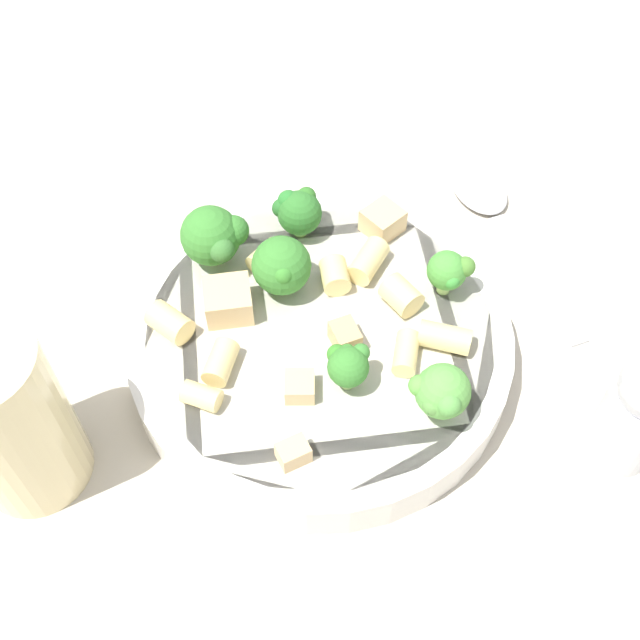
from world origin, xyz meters
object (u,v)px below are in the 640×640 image
at_px(broccoli_floret_2, 281,266).
at_px(chicken_chunk_0, 293,385).
at_px(rigatoni_0, 170,322).
at_px(pepper_shaker, 639,411).
at_px(chicken_chunk_3, 293,453).
at_px(chicken_chunk_2, 383,221).
at_px(chicken_chunk_1, 230,296).
at_px(rigatoni_5, 221,362).
at_px(rigatoni_7, 445,337).
at_px(broccoli_floret_1, 441,393).
at_px(rigatoni_3, 201,396).
at_px(broccoli_floret_3, 348,364).
at_px(rigatoni_2, 406,353).
at_px(chicken_chunk_4, 345,336).
at_px(spoon, 493,210).
at_px(rigatoni_4, 330,274).
at_px(broccoli_floret_0, 449,271).
at_px(rigatoni_8, 401,295).
at_px(rigatoni_6, 368,261).
at_px(broccoli_floret_4, 214,236).
at_px(rigatoni_1, 265,256).
at_px(pasta_bowl, 320,341).
at_px(drinking_glass, 12,427).
at_px(broccoli_floret_5, 298,211).

distance_m(broccoli_floret_2, chicken_chunk_0, 0.07).
distance_m(rigatoni_0, pepper_shaker, 0.26).
bearing_deg(chicken_chunk_3, chicken_chunk_2, 176.32).
relative_size(chicken_chunk_1, chicken_chunk_3, 1.67).
bearing_deg(rigatoni_5, rigatoni_7, 112.22).
height_order(broccoli_floret_1, chicken_chunk_0, broccoli_floret_1).
xyz_separation_m(rigatoni_3, pepper_shaker, (-0.05, 0.23, 0.01)).
bearing_deg(rigatoni_3, chicken_chunk_2, 155.34).
xyz_separation_m(broccoli_floret_3, rigatoni_0, (-0.01, -0.11, -0.01)).
bearing_deg(rigatoni_2, pepper_shaker, 85.95).
relative_size(rigatoni_5, chicken_chunk_2, 1.11).
bearing_deg(broccoli_floret_3, chicken_chunk_4, -163.40).
bearing_deg(spoon, rigatoni_2, -12.53).
bearing_deg(chicken_chunk_0, broccoli_floret_1, 93.65).
relative_size(broccoli_floret_1, rigatoni_4, 1.91).
bearing_deg(rigatoni_3, broccoli_floret_0, 133.62).
bearing_deg(chicken_chunk_1, rigatoni_8, 105.31).
bearing_deg(rigatoni_6, rigatoni_0, -53.47).
relative_size(chicken_chunk_0, chicken_chunk_2, 0.76).
distance_m(broccoli_floret_0, rigatoni_3, 0.16).
bearing_deg(broccoli_floret_4, broccoli_floret_0, 94.84).
distance_m(broccoli_floret_3, chicken_chunk_4, 0.03).
bearing_deg(broccoli_floret_0, broccoli_floret_1, 6.36).
bearing_deg(spoon, chicken_chunk_1, -44.87).
bearing_deg(broccoli_floret_1, rigatoni_2, -142.98).
relative_size(rigatoni_1, chicken_chunk_1, 0.79).
height_order(rigatoni_1, pepper_shaker, pepper_shaker).
bearing_deg(rigatoni_2, chicken_chunk_4, -93.16).
height_order(rigatoni_6, spoon, rigatoni_6).
xyz_separation_m(broccoli_floret_4, spoon, (-0.11, 0.16, -0.05)).
xyz_separation_m(pasta_bowl, rigatoni_1, (-0.04, -0.05, 0.02)).
distance_m(broccoli_floret_0, rigatoni_5, 0.14).
bearing_deg(chicken_chunk_0, drinking_glass, -62.33).
distance_m(rigatoni_0, chicken_chunk_2, 0.15).
bearing_deg(pepper_shaker, broccoli_floret_5, -112.56).
bearing_deg(drinking_glass, broccoli_floret_0, 128.55).
bearing_deg(broccoli_floret_3, chicken_chunk_3, -17.04).
distance_m(chicken_chunk_4, spoon, 0.17).
distance_m(rigatoni_1, pepper_shaker, 0.23).
bearing_deg(broccoli_floret_2, rigatoni_5, -14.40).
bearing_deg(chicken_chunk_1, rigatoni_0, -47.00).
bearing_deg(rigatoni_5, rigatoni_6, 145.43).
bearing_deg(spoon, pepper_shaker, 29.57).
height_order(rigatoni_0, spoon, rigatoni_0).
height_order(rigatoni_8, spoon, rigatoni_8).
bearing_deg(rigatoni_7, spoon, 173.87).
height_order(broccoli_floret_3, drinking_glass, drinking_glass).
height_order(pasta_bowl, chicken_chunk_2, chicken_chunk_2).
xyz_separation_m(broccoli_floret_2, rigatoni_3, (0.09, -0.02, -0.01)).
relative_size(rigatoni_3, rigatoni_5, 0.84).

